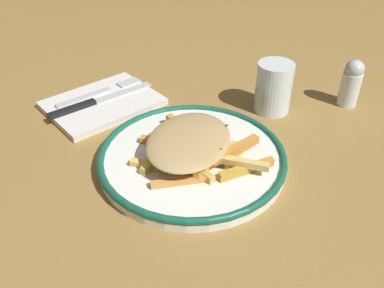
{
  "coord_description": "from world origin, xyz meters",
  "views": [
    {
      "loc": [
        0.36,
        -0.33,
        0.39
      ],
      "look_at": [
        0.0,
        0.0,
        0.04
      ],
      "focal_mm": 38.07,
      "sensor_mm": 36.0,
      "label": 1
    }
  ],
  "objects": [
    {
      "name": "ground_plane",
      "position": [
        0.0,
        0.0,
        0.0
      ],
      "size": [
        2.6,
        2.6,
        0.0
      ],
      "primitive_type": "plane",
      "color": "olive"
    },
    {
      "name": "plate",
      "position": [
        0.0,
        0.0,
        0.01
      ],
      "size": [
        0.29,
        0.29,
        0.02
      ],
      "color": "white",
      "rests_on": "ground_plane"
    },
    {
      "name": "fries_heap",
      "position": [
        0.0,
        -0.0,
        0.04
      ],
      "size": [
        0.21,
        0.2,
        0.04
      ],
      "color": "#F1C157",
      "rests_on": "plate"
    },
    {
      "name": "napkin",
      "position": [
        -0.24,
        -0.01,
        0.01
      ],
      "size": [
        0.16,
        0.2,
        0.01
      ],
      "primitive_type": "cube",
      "rotation": [
        0.0,
        0.0,
        -0.03
      ],
      "color": "silver",
      "rests_on": "ground_plane"
    },
    {
      "name": "fork",
      "position": [
        -0.27,
        0.0,
        0.01
      ],
      "size": [
        0.03,
        0.18,
        0.0
      ],
      "color": "silver",
      "rests_on": "napkin"
    },
    {
      "name": "knife",
      "position": [
        -0.24,
        -0.03,
        0.01
      ],
      "size": [
        0.03,
        0.21,
        0.01
      ],
      "color": "black",
      "rests_on": "napkin"
    },
    {
      "name": "water_glass",
      "position": [
        -0.02,
        0.22,
        0.05
      ],
      "size": [
        0.07,
        0.07,
        0.09
      ],
      "primitive_type": "cylinder",
      "color": "silver",
      "rests_on": "ground_plane"
    },
    {
      "name": "salt_shaker",
      "position": [
        0.06,
        0.34,
        0.05
      ],
      "size": [
        0.04,
        0.04,
        0.09
      ],
      "color": "silver",
      "rests_on": "ground_plane"
    }
  ]
}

